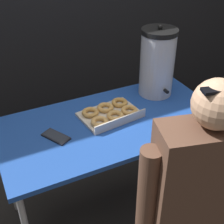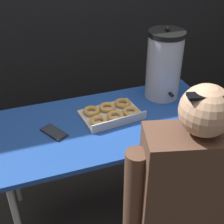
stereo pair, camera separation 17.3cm
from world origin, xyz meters
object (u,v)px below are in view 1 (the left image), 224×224
at_px(coffee_urn, 157,62).
at_px(cell_phone, 56,137).
at_px(person_seated, 196,201).
at_px(donut_box, 110,113).

height_order(coffee_urn, cell_phone, coffee_urn).
bearing_deg(person_seated, coffee_urn, -92.56).
bearing_deg(person_seated, donut_box, -61.81).
distance_m(coffee_urn, person_seated, 0.86).
height_order(donut_box, coffee_urn, coffee_urn).
height_order(donut_box, cell_phone, donut_box).
xyz_separation_m(donut_box, person_seated, (0.15, -0.62, -0.17)).
bearing_deg(coffee_urn, donut_box, -162.37).
bearing_deg(person_seated, cell_phone, -34.38).
height_order(cell_phone, person_seated, person_seated).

